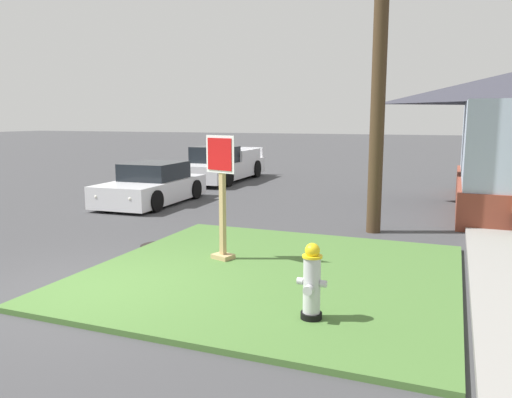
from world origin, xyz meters
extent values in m
plane|color=#3D3D3F|center=(0.00, 0.00, 0.00)|extent=(160.00, 160.00, 0.00)
cube|color=#477033|center=(2.24, 1.73, 0.04)|extent=(5.90, 5.82, 0.08)
cylinder|color=black|center=(3.38, 0.02, 0.12)|extent=(0.28, 0.28, 0.08)
cylinder|color=#BCBCC1|center=(3.38, 0.02, 0.52)|extent=(0.22, 0.22, 0.72)
cylinder|color=yellow|center=(3.38, 0.02, 0.89)|extent=(0.25, 0.25, 0.03)
sphere|color=yellow|center=(3.38, 0.02, 0.97)|extent=(0.19, 0.19, 0.19)
cube|color=yellow|center=(3.38, 0.02, 1.04)|extent=(0.04, 0.04, 0.04)
cylinder|color=#BCBCC1|center=(3.23, 0.02, 0.56)|extent=(0.08, 0.09, 0.09)
cylinder|color=#BCBCC1|center=(3.53, 0.02, 0.56)|extent=(0.08, 0.09, 0.09)
cylinder|color=#BCBCC1|center=(3.38, -0.14, 0.51)|extent=(0.12, 0.09, 0.12)
cube|color=tan|center=(1.15, 2.11, 1.17)|extent=(0.11, 0.11, 2.17)
cube|color=tan|center=(1.15, 2.11, 0.12)|extent=(0.43, 0.38, 0.08)
cube|color=white|center=(1.14, 2.07, 1.98)|extent=(0.63, 0.21, 0.66)
cube|color=red|center=(1.13, 2.05, 1.98)|extent=(0.54, 0.18, 0.56)
cylinder|color=black|center=(-0.64, 2.73, 0.01)|extent=(0.70, 0.70, 0.02)
cube|color=silver|center=(-3.69, 7.20, 0.41)|extent=(1.97, 4.12, 0.64)
cube|color=black|center=(-3.70, 7.41, 0.97)|extent=(1.63, 1.93, 0.56)
cylinder|color=black|center=(-2.78, 5.98, 0.31)|extent=(0.25, 0.63, 0.62)
cylinder|color=black|center=(-4.49, 5.91, 0.31)|extent=(0.25, 0.63, 0.62)
cylinder|color=black|center=(-2.89, 8.49, 0.31)|extent=(0.25, 0.63, 0.62)
cylinder|color=black|center=(-4.59, 8.42, 0.31)|extent=(0.25, 0.63, 0.62)
sphere|color=white|center=(-3.07, 5.25, 0.47)|extent=(0.14, 0.14, 0.14)
sphere|color=red|center=(-3.23, 9.21, 0.47)|extent=(0.12, 0.12, 0.12)
sphere|color=white|center=(-4.15, 5.21, 0.47)|extent=(0.14, 0.14, 0.14)
sphere|color=red|center=(-4.31, 9.17, 0.47)|extent=(0.12, 0.12, 0.12)
cube|color=silver|center=(-4.10, 13.18, 0.50)|extent=(2.09, 5.52, 0.68)
cube|color=black|center=(-4.07, 12.42, 1.14)|extent=(1.72, 1.48, 0.68)
cube|color=silver|center=(-3.23, 14.17, 1.06)|extent=(0.18, 2.29, 0.44)
cube|color=silver|center=(-5.03, 14.11, 1.06)|extent=(0.18, 2.29, 0.44)
cube|color=silver|center=(-4.19, 15.86, 1.06)|extent=(1.72, 0.16, 0.44)
cylinder|color=black|center=(-3.15, 11.58, 0.38)|extent=(0.29, 0.77, 0.76)
cylinder|color=black|center=(-4.93, 11.52, 0.38)|extent=(0.29, 0.77, 0.76)
cylinder|color=black|center=(-3.26, 14.85, 0.38)|extent=(0.29, 0.77, 0.76)
cylinder|color=black|center=(-5.05, 14.79, 0.38)|extent=(0.29, 0.77, 0.76)
cube|color=#93704C|center=(6.22, 6.96, 0.78)|extent=(0.08, 1.69, 0.38)
ellipsoid|color=#336235|center=(5.97, 7.43, 0.46)|extent=(1.31, 1.31, 0.93)
camera|label=1|loc=(4.97, -5.89, 2.59)|focal=35.29mm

